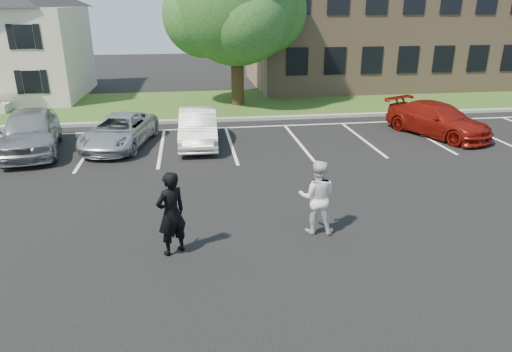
{
  "coord_description": "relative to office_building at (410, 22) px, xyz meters",
  "views": [
    {
      "loc": [
        -1.59,
        -9.8,
        5.39
      ],
      "look_at": [
        0.0,
        1.0,
        1.25
      ],
      "focal_mm": 32.0,
      "sensor_mm": 36.0,
      "label": 1
    }
  ],
  "objects": [
    {
      "name": "ground_plane",
      "position": [
        -14.0,
        -21.99,
        -4.16
      ],
      "size": [
        90.0,
        90.0,
        0.0
      ],
      "primitive_type": "plane",
      "color": "black",
      "rests_on": "ground"
    },
    {
      "name": "car_red_compact",
      "position": [
        -4.99,
        -13.86,
        -3.47
      ],
      "size": [
        3.71,
        5.14,
        1.38
      ],
      "primitive_type": "imported",
      "rotation": [
        0.0,
        0.0,
        0.42
      ],
      "color": "maroon",
      "rests_on": "ground"
    },
    {
      "name": "tree",
      "position": [
        -12.81,
        -6.34,
        1.19
      ],
      "size": [
        7.8,
        7.2,
        8.8
      ],
      "color": "black",
      "rests_on": "ground"
    },
    {
      "name": "curb",
      "position": [
        -14.0,
        -9.99,
        -4.08
      ],
      "size": [
        40.0,
        0.3,
        0.15
      ],
      "primitive_type": "cube",
      "color": "gray",
      "rests_on": "ground"
    },
    {
      "name": "stall_lines",
      "position": [
        -12.6,
        -13.04,
        -4.15
      ],
      "size": [
        34.0,
        5.36,
        0.01
      ],
      "color": "silver",
      "rests_on": "ground"
    },
    {
      "name": "grass_strip",
      "position": [
        -14.0,
        -5.99,
        -4.12
      ],
      "size": [
        44.0,
        8.0,
        0.08
      ],
      "primitive_type": "cube",
      "color": "#2A4D1A",
      "rests_on": "ground"
    },
    {
      "name": "man_white_shirt",
      "position": [
        -12.61,
        -21.86,
        -3.21
      ],
      "size": [
        1.07,
        0.93,
        1.89
      ],
      "primitive_type": "imported",
      "rotation": [
        0.0,
        0.0,
        2.88
      ],
      "color": "silver",
      "rests_on": "ground"
    },
    {
      "name": "car_white_sedan",
      "position": [
        -15.3,
        -13.7,
        -3.46
      ],
      "size": [
        1.61,
        4.29,
        1.4
      ],
      "primitive_type": "imported",
      "rotation": [
        0.0,
        0.0,
        -0.03
      ],
      "color": "silver",
      "rests_on": "ground"
    },
    {
      "name": "office_building",
      "position": [
        0.0,
        0.0,
        0.0
      ],
      "size": [
        22.4,
        10.4,
        8.3
      ],
      "color": "#927557",
      "rests_on": "ground"
    },
    {
      "name": "car_silver_west",
      "position": [
        -21.66,
        -13.86,
        -3.33
      ],
      "size": [
        2.81,
        5.14,
        1.66
      ],
      "primitive_type": "imported",
      "rotation": [
        0.0,
        0.0,
        0.18
      ],
      "color": "#A0A0A5",
      "rests_on": "ground"
    },
    {
      "name": "man_black_suit",
      "position": [
        -16.12,
        -22.39,
        -3.17
      ],
      "size": [
        0.86,
        0.79,
        1.98
      ],
      "primitive_type": "imported",
      "rotation": [
        0.0,
        0.0,
        3.73
      ],
      "color": "black",
      "rests_on": "ground"
    },
    {
      "name": "car_silver_minivan",
      "position": [
        -18.42,
        -13.57,
        -3.53
      ],
      "size": [
        3.05,
        4.87,
        1.25
      ],
      "primitive_type": "imported",
      "rotation": [
        0.0,
        0.0,
        -0.23
      ],
      "color": "#B0B2B8",
      "rests_on": "ground"
    }
  ]
}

